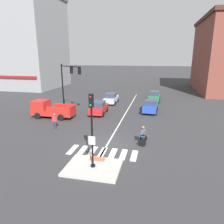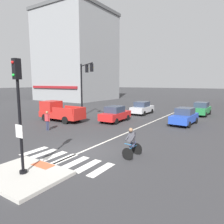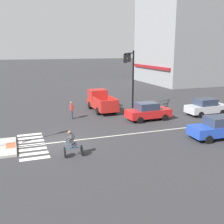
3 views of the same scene
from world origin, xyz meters
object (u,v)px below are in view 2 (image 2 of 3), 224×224
Objects in this scene: car_silver_westbound_distant at (142,108)px; car_red_westbound_far at (115,114)px; car_green_eastbound_distant at (201,109)px; pickup_truck_red_cross_left at (59,112)px; signal_pole at (19,106)px; pedestrian_at_curb_left at (47,119)px; cyclist at (132,142)px; car_blue_eastbound_far at (184,116)px; traffic_light_mast at (85,80)px.

car_silver_westbound_distant is 0.99× the size of car_red_westbound_far.
car_green_eastbound_distant is 0.81× the size of pickup_truck_red_cross_left.
pedestrian_at_curb_left is (-6.10, 6.47, -2.10)m from signal_pole.
cyclist is (6.05, -14.70, 0.06)m from car_silver_westbound_distant.
cyclist is at bearing -91.12° from car_blue_eastbound_far.
traffic_light_mast reaches higher than pickup_truck_red_cross_left.
pedestrian_at_curb_left is at bearing 168.33° from cyclist.
traffic_light_mast is 4.59m from pickup_truck_red_cross_left.
car_green_eastbound_distant is at bearing 45.21° from pickup_truck_red_cross_left.
car_blue_eastbound_far is 2.49× the size of cyclist.
pickup_truck_red_cross_left is (-1.25, -2.88, -3.35)m from traffic_light_mast.
traffic_light_mast is 1.50× the size of car_green_eastbound_distant.
traffic_light_mast is at bearing -139.33° from car_green_eastbound_distant.
car_green_eastbound_distant is at bearing 40.67° from traffic_light_mast.
car_silver_westbound_distant is 2.45× the size of cyclist.
traffic_light_mast is 5.41m from car_red_westbound_far.
pedestrian_at_curb_left is at bearing -78.53° from traffic_light_mast.
traffic_light_mast is at bearing 119.73° from signal_pole.
car_silver_westbound_distant is at bearing 58.74° from pickup_truck_red_cross_left.
pickup_truck_red_cross_left is (-5.35, -2.84, 0.17)m from car_red_westbound_far.
car_green_eastbound_distant is (6.61, 3.10, 0.00)m from car_silver_westbound_distant.
car_green_eastbound_distant is at bearing 87.19° from car_blue_eastbound_far.
car_green_eastbound_distant is at bearing 58.96° from pedestrian_at_curb_left.
pedestrian_at_curb_left is (-2.98, -12.84, 0.17)m from car_silver_westbound_distant.
car_blue_eastbound_far and car_red_westbound_far have the same top height.
car_blue_eastbound_far is 12.81m from pedestrian_at_curb_left.
traffic_light_mast reaches higher than car_green_eastbound_distant.
car_red_westbound_far is (-0.21, -6.32, 0.00)m from car_silver_westbound_distant.
pickup_truck_red_cross_left is 12.87m from cyclist.
pedestrian_at_curb_left is at bearing -136.19° from car_blue_eastbound_far.
traffic_light_mast is 7.48m from pedestrian_at_curb_left.
signal_pole is 1.17× the size of car_red_westbound_far.
cyclist is 9.23m from pedestrian_at_curb_left.
car_green_eastbound_distant is at bearing 25.11° from car_silver_westbound_distant.
traffic_light_mast is 11.38m from car_blue_eastbound_far.
car_silver_westbound_distant is 13.18m from pedestrian_at_curb_left.
cyclist is (-0.56, -17.80, 0.06)m from car_green_eastbound_distant.
car_blue_eastbound_far is at bearing 23.70° from pickup_truck_red_cross_left.
cyclist reaches higher than pedestrian_at_curb_left.
traffic_light_mast is 3.72× the size of cyclist.
car_green_eastbound_distant is 2.49× the size of pedestrian_at_curb_left.
car_silver_westbound_distant is at bearing 76.92° from pedestrian_at_curb_left.
car_green_eastbound_distant is at bearing 88.21° from cyclist.
car_blue_eastbound_far is at bearing 43.81° from pedestrian_at_curb_left.
traffic_light_mast is 13.79m from cyclist.
traffic_light_mast is at bearing 66.52° from pickup_truck_red_cross_left.
signal_pole is 1.17× the size of car_blue_eastbound_far.
cyclist reaches higher than car_silver_westbound_distant.
car_green_eastbound_distant is 2.48× the size of cyclist.
car_silver_westbound_distant is 2.46× the size of pedestrian_at_curb_left.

